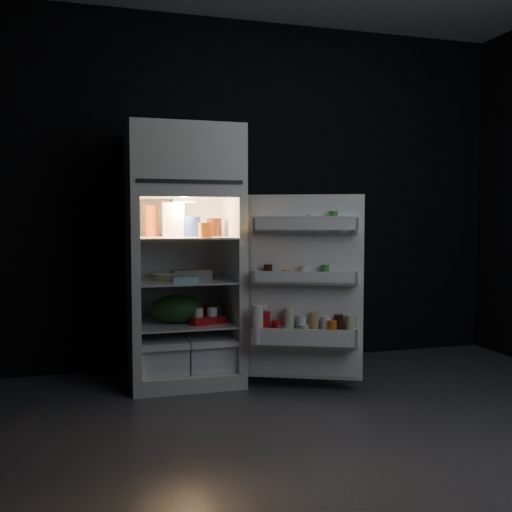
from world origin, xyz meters
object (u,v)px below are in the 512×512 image
object	(u,v)px
fridge_door	(304,291)
milk_jug	(174,220)
yogurt_tray	(207,320)
refrigerator	(183,246)
egg_carton	(192,275)

from	to	relation	value
fridge_door	milk_jug	size ratio (longest dim) A/B	5.08
milk_jug	yogurt_tray	xyz separation A→B (m)	(0.19, -0.19, -0.69)
refrigerator	egg_carton	size ratio (longest dim) A/B	6.60
fridge_door	yogurt_tray	xyz separation A→B (m)	(-0.58, 0.37, -0.22)
milk_jug	yogurt_tray	bearing A→B (deg)	-32.81
fridge_door	milk_jug	world-z (taller)	fridge_door
egg_carton	yogurt_tray	distance (m)	0.33
fridge_door	yogurt_tray	world-z (taller)	fridge_door
refrigerator	fridge_door	xyz separation A→B (m)	(0.72, -0.53, -0.28)
refrigerator	yogurt_tray	distance (m)	0.55
milk_jug	egg_carton	world-z (taller)	milk_jug
yogurt_tray	egg_carton	bearing A→B (deg)	127.07
refrigerator	fridge_door	bearing A→B (deg)	-36.23
refrigerator	yogurt_tray	xyz separation A→B (m)	(0.14, -0.16, -0.50)
fridge_door	milk_jug	distance (m)	1.07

